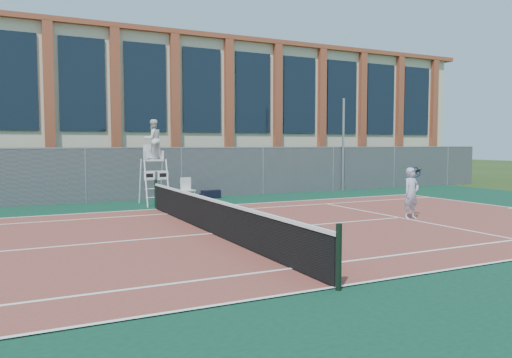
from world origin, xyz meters
name	(u,v)px	position (x,y,z in m)	size (l,w,h in m)	color
ground	(212,235)	(0.00, 0.00, 0.00)	(120.00, 120.00, 0.00)	#233814
apron	(199,229)	(0.00, 1.00, 0.01)	(36.00, 20.00, 0.01)	#0B3320
tennis_court	(212,234)	(0.00, 0.00, 0.02)	(23.77, 10.97, 0.02)	brown
tennis_net	(212,214)	(0.00, 0.00, 0.54)	(0.10, 11.30, 1.10)	black
fence	(136,175)	(0.00, 8.80, 1.10)	(40.00, 0.06, 2.20)	#595E60
hedge	(129,173)	(0.00, 10.00, 1.10)	(40.00, 1.40, 2.20)	black
building	(99,113)	(0.00, 17.95, 4.15)	(45.00, 10.60, 8.22)	beige
steel_pole	(343,145)	(10.53, 8.70, 2.34)	(0.12, 0.12, 4.69)	#9EA0A5
umpire_chair	(153,142)	(0.30, 7.05, 2.46)	(0.94, 1.44, 3.37)	white
plastic_chair	(187,188)	(1.73, 7.26, 0.61)	(0.54, 0.54, 1.01)	silver
sports_bag_near	(211,194)	(3.10, 8.11, 0.19)	(0.85, 0.34, 0.36)	black
sports_bag_far	(206,196)	(2.92, 8.27, 0.12)	(0.55, 0.24, 0.22)	black
tennis_player	(411,193)	(6.51, -0.38, 0.84)	(0.93, 0.64, 1.63)	#A9B3CB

